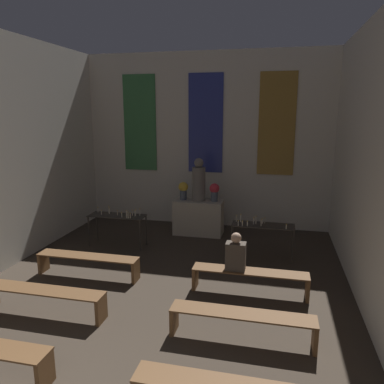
{
  "coord_description": "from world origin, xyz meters",
  "views": [
    {
      "loc": [
        2.01,
        -1.45,
        3.3
      ],
      "look_at": [
        0.0,
        7.31,
        1.34
      ],
      "focal_mm": 35.0,
      "sensor_mm": 36.0,
      "label": 1
    }
  ],
  "objects_px": {
    "flower_vase_right": "(214,191)",
    "pew_second_left": "(43,296)",
    "candle_rack_left": "(117,219)",
    "candle_rack_right": "(262,229)",
    "pew_second_right": "(242,320)",
    "pew_back_left": "(88,261)",
    "statue": "(199,181)",
    "pew_back_right": "(250,277)",
    "altar": "(199,217)",
    "flower_vase_left": "(183,189)",
    "person_seated": "(236,254)"
  },
  "relations": [
    {
      "from": "pew_second_right",
      "to": "pew_back_right",
      "type": "height_order",
      "value": "same"
    },
    {
      "from": "candle_rack_left",
      "to": "pew_second_left",
      "type": "height_order",
      "value": "candle_rack_left"
    },
    {
      "from": "candle_rack_left",
      "to": "altar",
      "type": "bearing_deg",
      "value": 37.44
    },
    {
      "from": "altar",
      "to": "pew_back_left",
      "type": "height_order",
      "value": "altar"
    },
    {
      "from": "flower_vase_left",
      "to": "altar",
      "type": "bearing_deg",
      "value": 0.0
    },
    {
      "from": "pew_second_left",
      "to": "pew_second_right",
      "type": "relative_size",
      "value": 1.0
    },
    {
      "from": "flower_vase_right",
      "to": "pew_back_right",
      "type": "distance_m",
      "value": 3.47
    },
    {
      "from": "altar",
      "to": "pew_second_right",
      "type": "bearing_deg",
      "value": -70.69
    },
    {
      "from": "flower_vase_left",
      "to": "candle_rack_right",
      "type": "relative_size",
      "value": 0.34
    },
    {
      "from": "candle_rack_right",
      "to": "person_seated",
      "type": "height_order",
      "value": "person_seated"
    },
    {
      "from": "statue",
      "to": "pew_second_right",
      "type": "height_order",
      "value": "statue"
    },
    {
      "from": "pew_second_left",
      "to": "candle_rack_left",
      "type": "bearing_deg",
      "value": 92.41
    },
    {
      "from": "person_seated",
      "to": "pew_second_right",
      "type": "bearing_deg",
      "value": -79.83
    },
    {
      "from": "flower_vase_left",
      "to": "pew_back_right",
      "type": "relative_size",
      "value": 0.23
    },
    {
      "from": "candle_rack_left",
      "to": "candle_rack_right",
      "type": "xyz_separation_m",
      "value": [
        3.52,
        0.0,
        -0.0
      ]
    },
    {
      "from": "statue",
      "to": "person_seated",
      "type": "xyz_separation_m",
      "value": [
        1.35,
        -3.14,
        -0.7
      ]
    },
    {
      "from": "flower_vase_left",
      "to": "statue",
      "type": "bearing_deg",
      "value": 0.0
    },
    {
      "from": "person_seated",
      "to": "pew_second_left",
      "type": "bearing_deg",
      "value": -153.43
    },
    {
      "from": "flower_vase_right",
      "to": "pew_second_left",
      "type": "xyz_separation_m",
      "value": [
        -2.05,
        -4.63,
        -0.89
      ]
    },
    {
      "from": "person_seated",
      "to": "candle_rack_left",
      "type": "bearing_deg",
      "value": 150.08
    },
    {
      "from": "flower_vase_left",
      "to": "pew_second_right",
      "type": "height_order",
      "value": "flower_vase_left"
    },
    {
      "from": "flower_vase_left",
      "to": "candle_rack_left",
      "type": "xyz_separation_m",
      "value": [
        -1.33,
        -1.35,
        -0.52
      ]
    },
    {
      "from": "candle_rack_right",
      "to": "pew_second_right",
      "type": "relative_size",
      "value": 0.66
    },
    {
      "from": "flower_vase_right",
      "to": "person_seated",
      "type": "bearing_deg",
      "value": -73.51
    },
    {
      "from": "pew_back_right",
      "to": "pew_back_left",
      "type": "bearing_deg",
      "value": 180.0
    },
    {
      "from": "pew_second_right",
      "to": "pew_back_left",
      "type": "height_order",
      "value": "same"
    },
    {
      "from": "flower_vase_right",
      "to": "pew_second_left",
      "type": "relative_size",
      "value": 0.23
    },
    {
      "from": "candle_rack_left",
      "to": "pew_back_left",
      "type": "relative_size",
      "value": 0.66
    },
    {
      "from": "flower_vase_left",
      "to": "pew_second_left",
      "type": "distance_m",
      "value": 4.86
    },
    {
      "from": "pew_back_left",
      "to": "person_seated",
      "type": "distance_m",
      "value": 3.01
    },
    {
      "from": "candle_rack_left",
      "to": "pew_back_right",
      "type": "bearing_deg",
      "value": -27.92
    },
    {
      "from": "altar",
      "to": "flower_vase_left",
      "type": "relative_size",
      "value": 2.72
    },
    {
      "from": "flower_vase_left",
      "to": "pew_back_left",
      "type": "height_order",
      "value": "flower_vase_left"
    },
    {
      "from": "flower_vase_right",
      "to": "pew_second_right",
      "type": "bearing_deg",
      "value": -75.51
    },
    {
      "from": "pew_back_right",
      "to": "altar",
      "type": "bearing_deg",
      "value": 117.32
    },
    {
      "from": "statue",
      "to": "pew_back_left",
      "type": "relative_size",
      "value": 0.54
    },
    {
      "from": "candle_rack_right",
      "to": "pew_second_right",
      "type": "xyz_separation_m",
      "value": [
        -0.13,
        -3.28,
        -0.36
      ]
    },
    {
      "from": "pew_second_right",
      "to": "altar",
      "type": "bearing_deg",
      "value": 109.31
    },
    {
      "from": "altar",
      "to": "pew_second_left",
      "type": "distance_m",
      "value": 4.91
    },
    {
      "from": "pew_back_left",
      "to": "pew_back_right",
      "type": "relative_size",
      "value": 1.0
    },
    {
      "from": "candle_rack_left",
      "to": "pew_back_left",
      "type": "height_order",
      "value": "candle_rack_left"
    },
    {
      "from": "candle_rack_right",
      "to": "statue",
      "type": "bearing_deg",
      "value": 142.51
    },
    {
      "from": "pew_second_right",
      "to": "pew_back_left",
      "type": "bearing_deg",
      "value": 155.35
    },
    {
      "from": "statue",
      "to": "candle_rack_right",
      "type": "bearing_deg",
      "value": -37.49
    },
    {
      "from": "candle_rack_right",
      "to": "pew_back_right",
      "type": "bearing_deg",
      "value": -94.27
    },
    {
      "from": "altar",
      "to": "flower_vase_left",
      "type": "distance_m",
      "value": 0.86
    },
    {
      "from": "flower_vase_left",
      "to": "flower_vase_right",
      "type": "xyz_separation_m",
      "value": [
        0.85,
        0.0,
        0.0
      ]
    },
    {
      "from": "altar",
      "to": "pew_second_left",
      "type": "xyz_separation_m",
      "value": [
        -1.62,
        -4.63,
        -0.14
      ]
    },
    {
      "from": "statue",
      "to": "candle_rack_right",
      "type": "height_order",
      "value": "statue"
    },
    {
      "from": "candle_rack_left",
      "to": "pew_back_left",
      "type": "xyz_separation_m",
      "value": [
        0.14,
        -1.79,
        -0.37
      ]
    }
  ]
}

